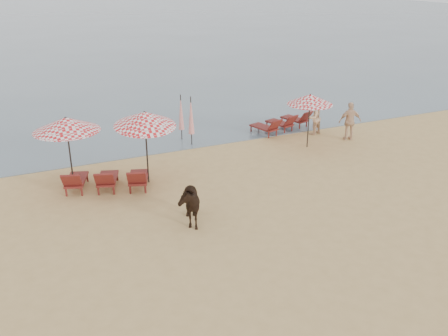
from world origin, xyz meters
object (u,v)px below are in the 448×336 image
(umbrella_open_right, at_px, (310,99))
(lounger_cluster_right, at_px, (283,122))
(beachgoer_right_b, at_px, (350,121))
(cow, at_px, (187,202))
(umbrella_closed_left, at_px, (181,112))
(umbrella_closed_right, at_px, (191,116))
(umbrella_open_left_a, at_px, (66,124))
(lounger_cluster_left, at_px, (107,179))
(beachgoer_right_a, at_px, (314,118))
(umbrella_open_left_b, at_px, (145,119))

(umbrella_open_right, bearing_deg, lounger_cluster_right, 65.85)
(lounger_cluster_right, relative_size, beachgoer_right_b, 1.75)
(umbrella_open_right, bearing_deg, cow, -168.81)
(lounger_cluster_right, xyz_separation_m, cow, (-7.36, -6.69, 0.28))
(umbrella_closed_left, relative_size, umbrella_closed_right, 0.96)
(beachgoer_right_b, bearing_deg, umbrella_open_left_a, 17.49)
(umbrella_closed_right, distance_m, cow, 7.13)
(lounger_cluster_left, distance_m, beachgoer_right_a, 10.41)
(umbrella_open_left_a, xyz_separation_m, umbrella_open_left_b, (2.55, -0.75, 0.08))
(umbrella_open_left_a, height_order, umbrella_closed_right, umbrella_open_left_a)
(cow, height_order, beachgoer_right_a, beachgoer_right_a)
(cow, bearing_deg, beachgoer_right_b, 36.70)
(umbrella_closed_left, distance_m, cow, 7.83)
(umbrella_closed_left, relative_size, beachgoer_right_b, 1.21)
(lounger_cluster_left, bearing_deg, lounger_cluster_right, 38.87)
(cow, bearing_deg, umbrella_closed_left, 83.35)
(lounger_cluster_right, xyz_separation_m, umbrella_open_left_a, (-10.12, -2.48, 1.91))
(lounger_cluster_right, xyz_separation_m, umbrella_open_left_b, (-7.57, -3.24, 1.99))
(umbrella_closed_left, bearing_deg, umbrella_open_left_a, -148.87)
(umbrella_open_right, distance_m, cow, 8.46)
(lounger_cluster_right, distance_m, beachgoer_right_a, 1.51)
(umbrella_closed_right, bearing_deg, lounger_cluster_right, 1.30)
(umbrella_open_right, xyz_separation_m, umbrella_closed_left, (-4.65, 3.12, -0.83))
(umbrella_closed_left, bearing_deg, lounger_cluster_left, -136.65)
(umbrella_open_left_b, bearing_deg, lounger_cluster_right, 43.87)
(umbrella_open_left_b, bearing_deg, umbrella_closed_right, 67.98)
(lounger_cluster_left, bearing_deg, umbrella_open_right, 24.57)
(beachgoer_right_a, bearing_deg, lounger_cluster_left, -4.84)
(lounger_cluster_right, bearing_deg, lounger_cluster_left, -175.53)
(umbrella_closed_left, xyz_separation_m, beachgoer_right_a, (5.90, -1.72, -0.50))
(umbrella_closed_left, bearing_deg, beachgoer_right_b, -24.14)
(umbrella_open_left_b, height_order, umbrella_open_right, umbrella_open_left_b)
(umbrella_closed_left, relative_size, beachgoer_right_a, 1.32)
(umbrella_open_left_a, bearing_deg, lounger_cluster_right, 25.32)
(lounger_cluster_left, distance_m, umbrella_closed_right, 5.52)
(umbrella_open_left_b, height_order, beachgoer_right_b, umbrella_open_left_b)
(lounger_cluster_right, relative_size, umbrella_closed_right, 1.39)
(umbrella_closed_right, height_order, beachgoer_right_b, umbrella_closed_right)
(umbrella_open_left_a, distance_m, beachgoer_right_a, 11.38)
(umbrella_open_right, xyz_separation_m, beachgoer_right_a, (1.25, 1.40, -1.33))
(umbrella_open_right, distance_m, umbrella_closed_right, 5.11)
(umbrella_open_left_b, distance_m, umbrella_open_right, 7.43)
(lounger_cluster_right, relative_size, cow, 1.86)
(umbrella_open_left_a, relative_size, umbrella_closed_right, 1.18)
(beachgoer_right_a, bearing_deg, umbrella_closed_left, -33.76)
(umbrella_closed_left, height_order, beachgoer_right_b, umbrella_closed_left)
(lounger_cluster_left, relative_size, umbrella_closed_left, 1.52)
(lounger_cluster_right, relative_size, beachgoer_right_a, 1.91)
(lounger_cluster_left, distance_m, beachgoer_right_b, 11.18)
(beachgoer_right_a, bearing_deg, umbrella_open_left_b, -3.10)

